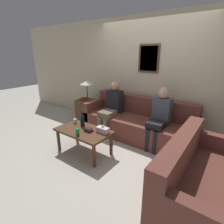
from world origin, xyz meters
TOP-DOWN VIEW (x-y plane):
  - ground_plane at (0.00, 0.00)m, footprint 16.00×16.00m
  - wall_back at (0.00, 0.94)m, footprint 9.00×0.08m
  - couch_main at (0.00, 0.50)m, footprint 2.43×0.83m
  - couch_side at (1.53, -0.74)m, footprint 0.83×1.64m
  - coffee_table at (-0.48, -0.69)m, footprint 1.04×0.59m
  - side_table_with_lamp at (-1.48, 0.42)m, footprint 0.44×0.43m
  - wine_bottle at (-0.63, -0.56)m, footprint 0.08×0.08m
  - drinking_glass at (-0.85, -0.55)m, footprint 0.07×0.07m
  - book_stack at (-0.36, -0.67)m, footprint 0.17×0.12m
  - soda_can at (-0.41, -0.90)m, footprint 0.07×0.07m
  - tissue_box at (-0.13, -0.56)m, footprint 0.23×0.12m
  - person_left at (-0.58, 0.33)m, footprint 0.34×0.64m
  - person_right at (0.55, 0.37)m, footprint 0.34×0.58m

SIDE VIEW (x-z plane):
  - ground_plane at x=0.00m, z-range 0.00..0.00m
  - couch_main at x=0.00m, z-range -0.13..0.75m
  - couch_side at x=1.53m, z-range -0.12..0.75m
  - side_table_with_lamp at x=-1.48m, z-range -0.18..0.97m
  - coffee_table at x=-0.48m, z-range 0.17..0.63m
  - book_stack at x=-0.36m, z-range 0.46..0.52m
  - drinking_glass at x=-0.85m, z-range 0.47..0.56m
  - tissue_box at x=-0.13m, z-range 0.45..0.59m
  - soda_can at x=-0.41m, z-range 0.47..0.59m
  - wine_bottle at x=-0.63m, z-range 0.43..0.72m
  - person_left at x=-0.58m, z-range 0.06..1.26m
  - person_right at x=0.55m, z-range 0.06..1.26m
  - wall_back at x=0.00m, z-range 0.00..2.60m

